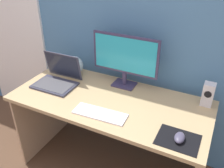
{
  "coord_description": "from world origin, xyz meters",
  "views": [
    {
      "loc": [
        0.69,
        -1.35,
        1.74
      ],
      "look_at": [
        0.03,
        -0.02,
        0.87
      ],
      "focal_mm": 39.11,
      "sensor_mm": 36.0,
      "label": 1
    }
  ],
  "objects_px": {
    "speaker_right": "(208,94)",
    "fishbowl": "(74,65)",
    "monitor": "(125,58)",
    "mouse": "(180,138)",
    "keyboard_external": "(100,114)",
    "laptop": "(57,78)"
  },
  "relations": [
    {
      "from": "monitor",
      "to": "speaker_right",
      "type": "height_order",
      "value": "monitor"
    },
    {
      "from": "fishbowl",
      "to": "speaker_right",
      "type": "bearing_deg",
      "value": 0.8
    },
    {
      "from": "fishbowl",
      "to": "mouse",
      "type": "xyz_separation_m",
      "value": [
        1.04,
        -0.44,
        -0.06
      ]
    },
    {
      "from": "fishbowl",
      "to": "keyboard_external",
      "type": "height_order",
      "value": "fishbowl"
    },
    {
      "from": "fishbowl",
      "to": "mouse",
      "type": "relative_size",
      "value": 1.64
    },
    {
      "from": "speaker_right",
      "to": "laptop",
      "type": "height_order",
      "value": "laptop"
    },
    {
      "from": "speaker_right",
      "to": "fishbowl",
      "type": "xyz_separation_m",
      "value": [
        -1.12,
        -0.02,
        -0.01
      ]
    },
    {
      "from": "monitor",
      "to": "fishbowl",
      "type": "distance_m",
      "value": 0.51
    },
    {
      "from": "laptop",
      "to": "mouse",
      "type": "xyz_separation_m",
      "value": [
        1.05,
        -0.22,
        -0.03
      ]
    },
    {
      "from": "speaker_right",
      "to": "fishbowl",
      "type": "height_order",
      "value": "speaker_right"
    },
    {
      "from": "laptop",
      "to": "fishbowl",
      "type": "distance_m",
      "value": 0.22
    },
    {
      "from": "monitor",
      "to": "mouse",
      "type": "relative_size",
      "value": 5.38
    },
    {
      "from": "speaker_right",
      "to": "keyboard_external",
      "type": "relative_size",
      "value": 0.47
    },
    {
      "from": "laptop",
      "to": "fishbowl",
      "type": "height_order",
      "value": "laptop"
    },
    {
      "from": "monitor",
      "to": "fishbowl",
      "type": "height_order",
      "value": "monitor"
    },
    {
      "from": "speaker_right",
      "to": "keyboard_external",
      "type": "height_order",
      "value": "speaker_right"
    },
    {
      "from": "fishbowl",
      "to": "mouse",
      "type": "bearing_deg",
      "value": -22.79
    },
    {
      "from": "laptop",
      "to": "mouse",
      "type": "distance_m",
      "value": 1.08
    },
    {
      "from": "monitor",
      "to": "laptop",
      "type": "height_order",
      "value": "monitor"
    },
    {
      "from": "mouse",
      "to": "keyboard_external",
      "type": "bearing_deg",
      "value": 176.82
    },
    {
      "from": "keyboard_external",
      "to": "laptop",
      "type": "bearing_deg",
      "value": 154.42
    },
    {
      "from": "monitor",
      "to": "fishbowl",
      "type": "bearing_deg",
      "value": -178.94
    }
  ]
}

